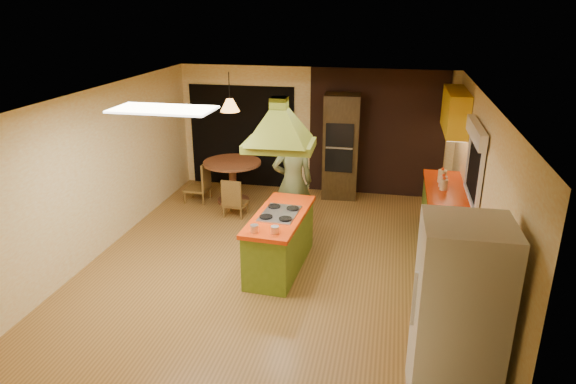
% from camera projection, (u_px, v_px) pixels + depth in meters
% --- Properties ---
extents(ground, '(6.50, 6.50, 0.00)m').
position_uv_depth(ground, '(278.00, 260.00, 7.77)').
color(ground, olive).
rests_on(ground, ground).
extents(room_walls, '(5.50, 6.50, 6.50)m').
position_uv_depth(room_walls, '(278.00, 182.00, 7.34)').
color(room_walls, '#FCEBB5').
rests_on(room_walls, ground).
extents(ceiling_plane, '(6.50, 6.50, 0.00)m').
position_uv_depth(ceiling_plane, '(277.00, 95.00, 6.91)').
color(ceiling_plane, silver).
rests_on(ceiling_plane, room_walls).
extents(brick_panel, '(2.64, 0.03, 2.50)m').
position_uv_depth(brick_panel, '(376.00, 134.00, 10.07)').
color(brick_panel, '#381E14').
rests_on(brick_panel, ground).
extents(nook_opening, '(2.20, 0.03, 2.10)m').
position_uv_depth(nook_opening, '(242.00, 136.00, 10.66)').
color(nook_opening, black).
rests_on(nook_opening, ground).
extents(right_counter, '(0.62, 3.05, 0.92)m').
position_uv_depth(right_counter, '(446.00, 230.00, 7.69)').
color(right_counter, olive).
rests_on(right_counter, ground).
extents(upper_cabinets, '(0.34, 1.40, 0.70)m').
position_uv_depth(upper_cabinets, '(455.00, 111.00, 8.62)').
color(upper_cabinets, yellow).
rests_on(upper_cabinets, room_walls).
extents(window_right, '(0.12, 1.35, 1.06)m').
position_uv_depth(window_right, '(476.00, 150.00, 7.01)').
color(window_right, black).
rests_on(window_right, room_walls).
extents(fluor_panel, '(1.20, 0.60, 0.03)m').
position_uv_depth(fluor_panel, '(163.00, 109.00, 6.02)').
color(fluor_panel, white).
rests_on(fluor_panel, ceiling_plane).
extents(kitchen_island, '(0.78, 1.72, 0.86)m').
position_uv_depth(kitchen_island, '(280.00, 241.00, 7.42)').
color(kitchen_island, olive).
rests_on(kitchen_island, ground).
extents(range_hood, '(0.96, 0.71, 0.78)m').
position_uv_depth(range_hood, '(279.00, 116.00, 6.79)').
color(range_hood, olive).
rests_on(range_hood, ceiling_plane).
extents(man, '(0.77, 0.62, 1.82)m').
position_uv_depth(man, '(293.00, 182.00, 8.36)').
color(man, '#4A502A').
rests_on(man, ground).
extents(refrigerator, '(0.80, 0.76, 1.90)m').
position_uv_depth(refrigerator, '(458.00, 317.00, 4.70)').
color(refrigerator, white).
rests_on(refrigerator, ground).
extents(wall_oven, '(0.71, 0.64, 2.05)m').
position_uv_depth(wall_oven, '(341.00, 147.00, 10.01)').
color(wall_oven, '#3F2D14').
rests_on(wall_oven, ground).
extents(dining_table, '(1.10, 1.10, 0.82)m').
position_uv_depth(dining_table, '(233.00, 173.00, 9.85)').
color(dining_table, brown).
rests_on(dining_table, ground).
extents(chair_left, '(0.45, 0.45, 0.80)m').
position_uv_depth(chair_left, '(197.00, 182.00, 9.96)').
color(chair_left, brown).
rests_on(chair_left, ground).
extents(chair_near, '(0.43, 0.43, 0.72)m').
position_uv_depth(chair_near, '(235.00, 197.00, 9.28)').
color(chair_near, brown).
rests_on(chair_near, ground).
extents(pendant_lamp, '(0.46, 0.46, 0.23)m').
position_uv_depth(pendant_lamp, '(230.00, 105.00, 9.40)').
color(pendant_lamp, '#FF9E3F').
rests_on(pendant_lamp, ceiling_plane).
extents(canister_large, '(0.16, 0.16, 0.20)m').
position_uv_depth(canister_large, '(442.00, 176.00, 8.31)').
color(canister_large, beige).
rests_on(canister_large, right_counter).
extents(canister_medium, '(0.16, 0.16, 0.17)m').
position_uv_depth(canister_medium, '(444.00, 185.00, 7.97)').
color(canister_medium, beige).
rests_on(canister_medium, right_counter).
extents(canister_small, '(0.17, 0.17, 0.17)m').
position_uv_depth(canister_small, '(443.00, 182.00, 8.11)').
color(canister_small, '#F2DDC3').
rests_on(canister_small, right_counter).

